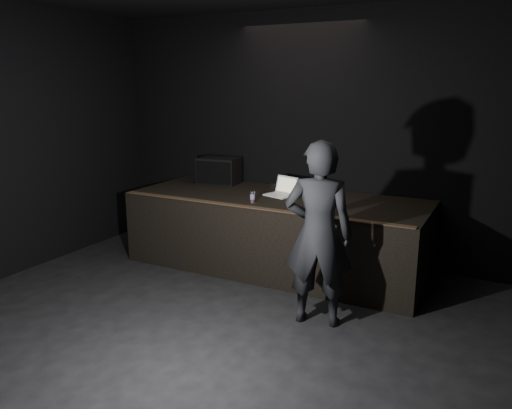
{
  "coord_description": "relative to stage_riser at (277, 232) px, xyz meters",
  "views": [
    {
      "loc": [
        2.77,
        -3.24,
        2.48
      ],
      "look_at": [
        -0.1,
        2.3,
        0.97
      ],
      "focal_mm": 35.0,
      "sensor_mm": 36.0,
      "label": 1
    }
  ],
  "objects": [
    {
      "name": "plastic_cup",
      "position": [
        -0.23,
        0.36,
        0.55
      ],
      "size": [
        0.08,
        0.08,
        0.1
      ],
      "primitive_type": "cylinder",
      "color": "white",
      "rests_on": "stage_riser"
    },
    {
      "name": "room_walls",
      "position": [
        0.0,
        -2.73,
        1.52
      ],
      "size": [
        6.1,
        7.1,
        3.52
      ],
      "color": "black",
      "rests_on": "ground"
    },
    {
      "name": "wii_remote",
      "position": [
        0.81,
        -0.4,
        0.51
      ],
      "size": [
        0.04,
        0.15,
        0.03
      ],
      "primitive_type": "cube",
      "rotation": [
        0.0,
        0.0,
        0.01
      ],
      "color": "white",
      "rests_on": "stage_riser"
    },
    {
      "name": "ground",
      "position": [
        0.0,
        -2.73,
        -0.5
      ],
      "size": [
        7.0,
        7.0,
        0.0
      ],
      "primitive_type": "plane",
      "color": "black",
      "rests_on": "ground"
    },
    {
      "name": "laptop",
      "position": [
        0.03,
        0.1,
        0.57
      ],
      "size": [
        0.45,
        0.42,
        0.25
      ],
      "rotation": [
        0.0,
        0.0,
        -0.31
      ],
      "color": "white",
      "rests_on": "stage_riser"
    },
    {
      "name": "stage_riser",
      "position": [
        0.0,
        0.0,
        0.0
      ],
      "size": [
        4.0,
        1.5,
        1.0
      ],
      "primitive_type": "cube",
      "color": "black",
      "rests_on": "ground"
    },
    {
      "name": "beer_can",
      "position": [
        -0.13,
        -0.47,
        0.57
      ],
      "size": [
        0.06,
        0.06,
        0.15
      ],
      "color": "silver",
      "rests_on": "stage_riser"
    },
    {
      "name": "stage_monitor",
      "position": [
        -1.17,
        0.43,
        0.7
      ],
      "size": [
        0.64,
        0.5,
        0.4
      ],
      "rotation": [
        0.0,
        0.0,
        0.11
      ],
      "color": "black",
      "rests_on": "stage_riser"
    },
    {
      "name": "riser_lip",
      "position": [
        0.0,
        -0.71,
        0.51
      ],
      "size": [
        3.92,
        0.1,
        0.01
      ],
      "primitive_type": "cube",
      "color": "brown",
      "rests_on": "stage_riser"
    },
    {
      "name": "person",
      "position": [
        1.08,
        -1.31,
        0.48
      ],
      "size": [
        0.8,
        0.61,
        1.95
      ],
      "primitive_type": "imported",
      "rotation": [
        0.0,
        0.0,
        3.36
      ],
      "color": "black",
      "rests_on": "ground"
    },
    {
      "name": "cable",
      "position": [
        -1.5,
        0.41,
        0.51
      ],
      "size": [
        0.88,
        0.16,
        0.02
      ],
      "primitive_type": "cylinder",
      "rotation": [
        0.0,
        1.57,
        0.16
      ],
      "color": "black",
      "rests_on": "stage_riser"
    }
  ]
}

